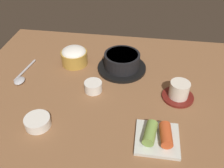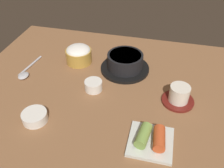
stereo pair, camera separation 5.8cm
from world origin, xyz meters
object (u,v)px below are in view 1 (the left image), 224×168
side_bowl_near (38,122)px  spoon (21,77)px  kimchi_plate (158,136)px  banchan_cup_center (93,86)px  stone_pot (122,62)px  tea_cup_with_saucer (179,91)px  rice_bowl (74,56)px

side_bowl_near → spoon: 25.29cm
kimchi_plate → side_bowl_near: 34.58cm
banchan_cup_center → kimchi_plate: (21.81, -18.21, -0.28)cm
stone_pot → tea_cup_with_saucer: bearing=-34.0°
kimchi_plate → spoon: kimchi_plate is taller
rice_bowl → kimchi_plate: rice_bowl is taller
tea_cup_with_saucer → spoon: tea_cup_with_saucer is taller
kimchi_plate → side_bowl_near: (-34.58, 0.29, 0.03)cm
stone_pot → banchan_cup_center: 16.44cm
banchan_cup_center → side_bowl_near: 22.01cm
kimchi_plate → spoon: bearing=157.1°
tea_cup_with_saucer → kimchi_plate: size_ratio=0.87×
kimchi_plate → spoon: 53.52cm
spoon → tea_cup_with_saucer: bearing=-2.2°
banchan_cup_center → side_bowl_near: (-12.77, -17.92, -0.25)cm
kimchi_plate → stone_pot: bearing=112.8°
stone_pot → side_bowl_near: bearing=-123.2°
stone_pot → banchan_cup_center: bearing=-120.0°
stone_pot → spoon: stone_pot is taller
rice_bowl → banchan_cup_center: (10.66, -15.18, -1.80)cm
banchan_cup_center → rice_bowl: bearing=125.1°
rice_bowl → spoon: 21.20cm
side_bowl_near → spoon: side_bowl_near is taller
rice_bowl → spoon: size_ratio=0.63×
kimchi_plate → side_bowl_near: size_ratio=1.60×
rice_bowl → tea_cup_with_saucer: rice_bowl is taller
spoon → kimchi_plate: bearing=-22.9°
kimchi_plate → side_bowl_near: bearing=179.5°
tea_cup_with_saucer → spoon: (-56.01, 2.19, -2.13)cm
banchan_cup_center → spoon: (-27.48, 2.63, -1.23)cm
rice_bowl → banchan_cup_center: bearing=-54.9°
stone_pot → side_bowl_near: 38.38cm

